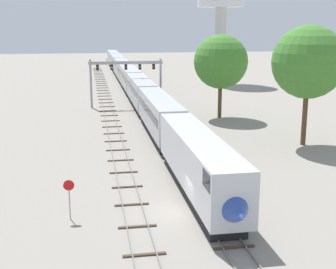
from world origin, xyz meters
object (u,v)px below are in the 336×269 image
Objects in this scene: signal_gantry at (126,72)px; trackside_tree_left at (308,62)px; passenger_train at (129,78)px; water_tower at (221,0)px; trackside_tree_mid at (221,62)px; stop_sign at (69,194)px.

trackside_tree_left reaches higher than signal_gantry.
signal_gantry is 33.78m from trackside_tree_left.
passenger_train is 29.38m from water_tower.
water_tower is 1.77× the size of trackside_tree_left.
trackside_tree_left is at bearing -96.58° from water_tower.
trackside_tree_mid is at bearing -42.27° from signal_gantry.
trackside_tree_left is at bearing -58.19° from signal_gantry.
signal_gantry is 1.00× the size of trackside_tree_mid.
water_tower is at bearing 50.73° from signal_gantry.
signal_gantry is 17.34m from trackside_tree_mid.
water_tower reaches higher than stop_sign.
trackside_tree_mid is at bearing -105.82° from water_tower.
stop_sign is (-32.21, -75.25, -17.08)m from water_tower.
stop_sign is at bearing -98.73° from passenger_train.
trackside_tree_left is (17.71, -28.56, 3.50)m from signal_gantry.
stop_sign is (-7.75, -45.34, -3.95)m from signal_gantry.
passenger_train reaches higher than stop_sign.
water_tower reaches higher than trackside_tree_mid.
trackside_tree_left is at bearing 33.40° from stop_sign.
water_tower is at bearing 66.83° from stop_sign.
water_tower is 83.62m from stop_sign.
water_tower is 8.23× the size of stop_sign.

